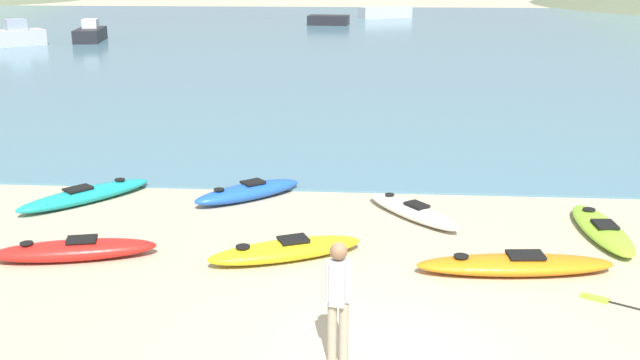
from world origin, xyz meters
name	(u,v)px	position (x,y,z in m)	size (l,w,h in m)	color
ground_plane	(383,356)	(0.00, 0.00, 0.00)	(400.00, 400.00, 0.00)	tan
bay_water	(381,39)	(0.00, 42.44, 0.03)	(160.00, 70.00, 0.06)	teal
kayak_on_sand_0	(602,229)	(4.29, 5.01, 0.13)	(0.91, 2.93, 0.31)	#8CCC2D
kayak_on_sand_1	(248,192)	(-3.03, 6.76, 0.18)	(2.47, 2.25, 0.41)	blue
kayak_on_sand_2	(74,250)	(-5.57, 3.02, 0.18)	(3.00, 1.36, 0.41)	red
kayak_on_sand_3	(515,265)	(2.27, 3.00, 0.16)	(3.48, 1.07, 0.37)	orange
kayak_on_sand_4	(85,195)	(-6.63, 6.27, 0.17)	(2.57, 2.91, 0.38)	teal
kayak_on_sand_5	(412,211)	(0.62, 5.78, 0.15)	(2.16, 2.53, 0.35)	white
kayak_on_sand_6	(286,250)	(-1.75, 3.34, 0.17)	(2.94, 1.88, 0.39)	yellow
person_near_foreground	(338,295)	(-0.62, -0.23, 0.99)	(0.35, 0.27, 1.73)	gray
moored_boat_0	(328,20)	(-4.32, 53.18, 0.45)	(3.40, 2.22, 0.77)	black
moored_boat_1	(10,36)	(-23.01, 36.24, 0.63)	(4.19, 3.94, 1.62)	#B2B2B7
moored_boat_2	(385,12)	(0.35, 61.23, 0.56)	(5.01, 3.64, 1.00)	#B2B2B7
moored_boat_3	(90,33)	(-19.08, 39.28, 0.55)	(2.31, 4.29, 1.40)	black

